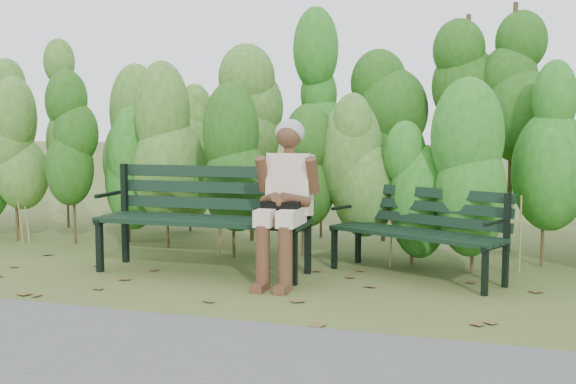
% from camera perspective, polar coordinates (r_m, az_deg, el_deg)
% --- Properties ---
extents(ground, '(80.00, 80.00, 0.00)m').
position_cam_1_polar(ground, '(5.44, -1.11, -8.24)').
color(ground, '#465226').
extents(hedge_band, '(11.04, 1.67, 2.42)m').
position_cam_1_polar(hedge_band, '(7.07, 3.66, 5.27)').
color(hedge_band, '#47381E').
rests_on(hedge_band, ground).
extents(leaf_litter, '(5.93, 2.27, 0.01)m').
position_cam_1_polar(leaf_litter, '(5.20, -2.19, -8.88)').
color(leaf_litter, brown).
rests_on(leaf_litter, ground).
extents(bench_left, '(1.90, 0.65, 0.94)m').
position_cam_1_polar(bench_left, '(6.08, -6.87, -1.47)').
color(bench_left, black).
rests_on(bench_left, ground).
extents(bench_right, '(1.60, 1.09, 0.77)m').
position_cam_1_polar(bench_right, '(5.94, 11.13, -2.72)').
color(bench_right, black).
rests_on(bench_right, ground).
extents(seated_woman, '(0.53, 0.78, 1.36)m').
position_cam_1_polar(seated_woman, '(5.61, -0.22, 0.16)').
color(seated_woman, beige).
rests_on(seated_woman, ground).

